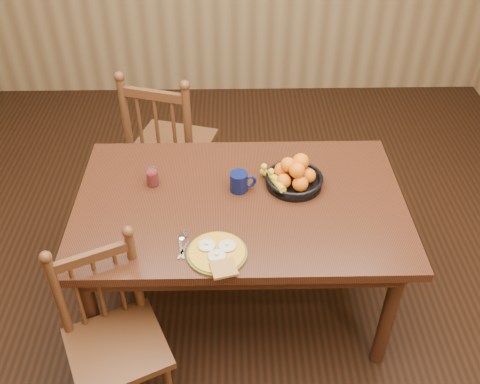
{
  "coord_description": "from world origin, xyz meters",
  "views": [
    {
      "loc": [
        -0.04,
        -1.98,
        2.43
      ],
      "look_at": [
        0.0,
        0.0,
        0.8
      ],
      "focal_mm": 40.0,
      "sensor_mm": 36.0,
      "label": 1
    }
  ],
  "objects_px": {
    "dining_table": "(240,213)",
    "chair_far": "(170,146)",
    "coffee_mug": "(240,182)",
    "fruit_bowl": "(293,176)",
    "chair_near": "(114,339)",
    "breakfast_plate": "(217,253)"
  },
  "relations": [
    {
      "from": "chair_far",
      "to": "chair_near",
      "type": "distance_m",
      "value": 1.4
    },
    {
      "from": "chair_near",
      "to": "coffee_mug",
      "type": "distance_m",
      "value": 0.93
    },
    {
      "from": "dining_table",
      "to": "chair_far",
      "type": "height_order",
      "value": "chair_far"
    },
    {
      "from": "chair_near",
      "to": "breakfast_plate",
      "type": "bearing_deg",
      "value": -1.62
    },
    {
      "from": "chair_far",
      "to": "fruit_bowl",
      "type": "height_order",
      "value": "chair_far"
    },
    {
      "from": "chair_far",
      "to": "coffee_mug",
      "type": "distance_m",
      "value": 0.91
    },
    {
      "from": "breakfast_plate",
      "to": "chair_near",
      "type": "bearing_deg",
      "value": -157.01
    },
    {
      "from": "coffee_mug",
      "to": "fruit_bowl",
      "type": "height_order",
      "value": "fruit_bowl"
    },
    {
      "from": "dining_table",
      "to": "coffee_mug",
      "type": "distance_m",
      "value": 0.16
    },
    {
      "from": "chair_near",
      "to": "fruit_bowl",
      "type": "xyz_separation_m",
      "value": [
        0.83,
        0.68,
        0.37
      ]
    },
    {
      "from": "chair_far",
      "to": "breakfast_plate",
      "type": "height_order",
      "value": "chair_far"
    },
    {
      "from": "chair_near",
      "to": "fruit_bowl",
      "type": "relative_size",
      "value": 2.78
    },
    {
      "from": "coffee_mug",
      "to": "fruit_bowl",
      "type": "relative_size",
      "value": 0.41
    },
    {
      "from": "chair_far",
      "to": "dining_table",
      "type": "bearing_deg",
      "value": 133.71
    },
    {
      "from": "chair_far",
      "to": "chair_near",
      "type": "height_order",
      "value": "chair_far"
    },
    {
      "from": "chair_far",
      "to": "breakfast_plate",
      "type": "bearing_deg",
      "value": 121.5
    },
    {
      "from": "chair_near",
      "to": "coffee_mug",
      "type": "relative_size",
      "value": 6.72
    },
    {
      "from": "dining_table",
      "to": "chair_far",
      "type": "relative_size",
      "value": 1.54
    },
    {
      "from": "coffee_mug",
      "to": "chair_near",
      "type": "bearing_deg",
      "value": -131.32
    },
    {
      "from": "chair_near",
      "to": "coffee_mug",
      "type": "xyz_separation_m",
      "value": [
        0.57,
        0.64,
        0.36
      ]
    },
    {
      "from": "dining_table",
      "to": "chair_near",
      "type": "distance_m",
      "value": 0.83
    },
    {
      "from": "fruit_bowl",
      "to": "dining_table",
      "type": "bearing_deg",
      "value": -157.03
    }
  ]
}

